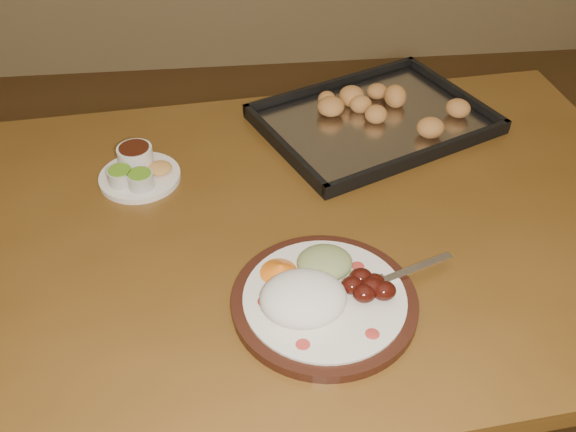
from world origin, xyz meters
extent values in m
plane|color=#51301B|center=(0.00, 0.00, 0.00)|extent=(4.00, 4.00, 0.00)
cube|color=brown|center=(-0.01, -0.07, 0.73)|extent=(1.57, 1.03, 0.04)
cylinder|color=#4E3417|center=(0.63, 0.37, 0.35)|extent=(0.07, 0.07, 0.71)
cylinder|color=black|center=(0.06, -0.27, 0.76)|extent=(0.29, 0.29, 0.02)
cylinder|color=white|center=(0.06, -0.27, 0.77)|extent=(0.25, 0.25, 0.01)
ellipsoid|color=#BE342D|center=(0.01, -0.36, 0.77)|extent=(0.02, 0.02, 0.00)
ellipsoid|color=#BE342D|center=(0.12, -0.35, 0.77)|extent=(0.02, 0.02, 0.00)
ellipsoid|color=#BE342D|center=(0.12, -0.21, 0.77)|extent=(0.02, 0.02, 0.00)
ellipsoid|color=#BE342D|center=(-0.04, -0.27, 0.77)|extent=(0.02, 0.02, 0.00)
ellipsoid|color=silver|center=(0.02, -0.28, 0.79)|extent=(0.16, 0.14, 0.06)
ellipsoid|color=#4A100A|center=(0.12, -0.28, 0.79)|extent=(0.04, 0.03, 0.03)
ellipsoid|color=#4A100A|center=(0.14, -0.26, 0.79)|extent=(0.04, 0.03, 0.03)
ellipsoid|color=#4A100A|center=(0.12, -0.25, 0.79)|extent=(0.04, 0.03, 0.03)
ellipsoid|color=#4A100A|center=(0.15, -0.28, 0.79)|extent=(0.04, 0.03, 0.03)
ellipsoid|color=#4A100A|center=(0.10, -0.26, 0.79)|extent=(0.04, 0.03, 0.03)
ellipsoid|color=#4A100A|center=(0.13, -0.27, 0.79)|extent=(0.04, 0.03, 0.03)
ellipsoid|color=tan|center=(0.07, -0.20, 0.78)|extent=(0.11, 0.10, 0.04)
cone|color=orange|center=(-0.01, -0.21, 0.78)|extent=(0.09, 0.09, 0.03)
cube|color=white|center=(0.21, -0.23, 0.77)|extent=(0.14, 0.06, 0.00)
cube|color=white|center=(0.14, -0.25, 0.78)|extent=(0.04, 0.04, 0.00)
cylinder|color=white|center=(0.12, -0.27, 0.78)|extent=(0.03, 0.01, 0.00)
cylinder|color=white|center=(0.12, -0.26, 0.78)|extent=(0.03, 0.01, 0.00)
cylinder|color=white|center=(0.12, -0.26, 0.78)|extent=(0.03, 0.01, 0.00)
cylinder|color=white|center=(0.11, -0.25, 0.78)|extent=(0.03, 0.01, 0.00)
cylinder|color=white|center=(-0.25, 0.09, 0.76)|extent=(0.16, 0.16, 0.01)
cylinder|color=beige|center=(-0.28, 0.07, 0.78)|extent=(0.05, 0.05, 0.03)
cylinder|color=#5C9B1F|center=(-0.28, 0.07, 0.79)|extent=(0.04, 0.04, 0.00)
cylinder|color=beige|center=(-0.24, 0.05, 0.78)|extent=(0.05, 0.05, 0.03)
cylinder|color=#5C9B1F|center=(-0.24, 0.05, 0.79)|extent=(0.04, 0.04, 0.00)
cylinder|color=white|center=(-0.26, 0.13, 0.78)|extent=(0.07, 0.07, 0.04)
cylinder|color=#351309|center=(-0.26, 0.13, 0.80)|extent=(0.06, 0.06, 0.00)
ellipsoid|color=#DF9B4E|center=(-0.21, 0.10, 0.77)|extent=(0.05, 0.05, 0.02)
cube|color=black|center=(0.24, 0.24, 0.75)|extent=(0.56, 0.50, 0.01)
cube|color=black|center=(0.17, 0.39, 0.77)|extent=(0.43, 0.20, 0.02)
cube|color=black|center=(0.31, 0.09, 0.77)|extent=(0.43, 0.20, 0.02)
cube|color=black|center=(0.45, 0.33, 0.77)|extent=(0.15, 0.32, 0.02)
cube|color=black|center=(0.03, 0.15, 0.77)|extent=(0.15, 0.32, 0.02)
cube|color=#B1B0B5|center=(0.24, 0.24, 0.76)|extent=(0.52, 0.46, 0.00)
ellipsoid|color=#C48644|center=(0.29, 0.26, 0.78)|extent=(0.05, 0.05, 0.04)
ellipsoid|color=#C48644|center=(0.31, 0.32, 0.78)|extent=(0.07, 0.07, 0.04)
ellipsoid|color=#C48644|center=(0.21, 0.34, 0.78)|extent=(0.06, 0.06, 0.04)
ellipsoid|color=#C48644|center=(0.15, 0.25, 0.78)|extent=(0.07, 0.07, 0.04)
ellipsoid|color=#C48644|center=(0.14, 0.23, 0.78)|extent=(0.07, 0.06, 0.04)
ellipsoid|color=#C48644|center=(0.20, 0.20, 0.78)|extent=(0.07, 0.06, 0.04)
ellipsoid|color=#C48644|center=(0.21, 0.16, 0.78)|extent=(0.07, 0.07, 0.04)
ellipsoid|color=#C48644|center=(0.29, 0.15, 0.78)|extent=(0.06, 0.06, 0.04)
ellipsoid|color=#C48644|center=(0.36, 0.25, 0.78)|extent=(0.07, 0.07, 0.04)
camera|label=1|loc=(-0.07, -0.93, 1.51)|focal=40.00mm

